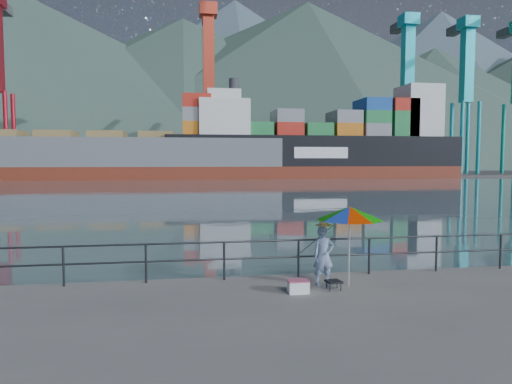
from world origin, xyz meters
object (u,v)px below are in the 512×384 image
beach_umbrella (350,213)px  bulk_carrier (135,155)px  fisherman (323,256)px  container_ship (322,146)px  cooler_bag (298,287)px

beach_umbrella → bulk_carrier: 74.53m
beach_umbrella → bulk_carrier: size_ratio=0.04×
beach_umbrella → bulk_carrier: bearing=99.9°
fisherman → container_ship: container_ship is taller
fisherman → container_ship: size_ratio=0.03×
cooler_bag → container_ship: bearing=72.6°
cooler_bag → container_ship: container_ship is taller
fisherman → bulk_carrier: bearing=95.3°
bulk_carrier → container_ship: container_ship is taller
beach_umbrella → container_ship: bearing=73.4°
cooler_bag → container_ship: (23.41, 74.03, 5.73)m
fisherman → beach_umbrella: bearing=-22.9°
beach_umbrella → fisherman: bearing=161.3°
beach_umbrella → container_ship: container_ship is taller
cooler_bag → bulk_carrier: bulk_carrier is taller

